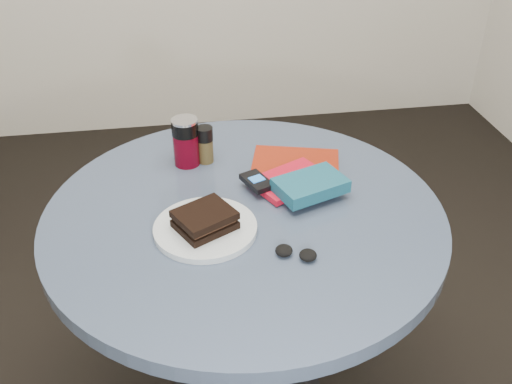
{
  "coord_description": "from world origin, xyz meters",
  "views": [
    {
      "loc": [
        -0.15,
        -1.15,
        1.58
      ],
      "look_at": [
        0.03,
        0.0,
        0.8
      ],
      "focal_mm": 40.0,
      "sensor_mm": 36.0,
      "label": 1
    }
  ],
  "objects": [
    {
      "name": "magazine",
      "position": [
        0.17,
        0.2,
        0.75
      ],
      "size": [
        0.28,
        0.24,
        0.0
      ],
      "primitive_type": "cube",
      "rotation": [
        0.0,
        0.0,
        -0.26
      ],
      "color": "maroon",
      "rests_on": "table"
    },
    {
      "name": "red_book",
      "position": [
        0.14,
        0.1,
        0.76
      ],
      "size": [
        0.23,
        0.21,
        0.02
      ],
      "primitive_type": "cube",
      "rotation": [
        0.0,
        0.0,
        0.47
      ],
      "color": "#B80E23",
      "rests_on": "magazine"
    },
    {
      "name": "pepper_grinder",
      "position": [
        -0.07,
        0.25,
        0.8
      ],
      "size": [
        0.06,
        0.06,
        0.11
      ],
      "color": "#41371C",
      "rests_on": "table"
    },
    {
      "name": "plate",
      "position": [
        -0.1,
        -0.07,
        0.76
      ],
      "size": [
        0.31,
        0.31,
        0.02
      ],
      "primitive_type": "cylinder",
      "rotation": [
        0.0,
        0.0,
        0.35
      ],
      "color": "silver",
      "rests_on": "table"
    },
    {
      "name": "sandwich",
      "position": [
        -0.1,
        -0.08,
        0.79
      ],
      "size": [
        0.16,
        0.15,
        0.04
      ],
      "color": "black",
      "rests_on": "plate"
    },
    {
      "name": "mp3_player",
      "position": [
        0.04,
        0.08,
        0.78
      ],
      "size": [
        0.09,
        0.11,
        0.02
      ],
      "color": "black",
      "rests_on": "red_book"
    },
    {
      "name": "soda_can",
      "position": [
        -0.13,
        0.25,
        0.82
      ],
      "size": [
        0.09,
        0.09,
        0.14
      ],
      "color": "#560414",
      "rests_on": "table"
    },
    {
      "name": "table",
      "position": [
        0.0,
        0.0,
        0.59
      ],
      "size": [
        1.0,
        1.0,
        0.75
      ],
      "color": "black",
      "rests_on": "ground"
    },
    {
      "name": "novel",
      "position": [
        0.17,
        0.03,
        0.79
      ],
      "size": [
        0.2,
        0.17,
        0.03
      ],
      "primitive_type": "cube",
      "rotation": [
        0.0,
        0.0,
        0.35
      ],
      "color": "navy",
      "rests_on": "red_book"
    },
    {
      "name": "headphones",
      "position": [
        0.09,
        -0.2,
        0.76
      ],
      "size": [
        0.1,
        0.08,
        0.02
      ],
      "color": "black",
      "rests_on": "table"
    }
  ]
}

